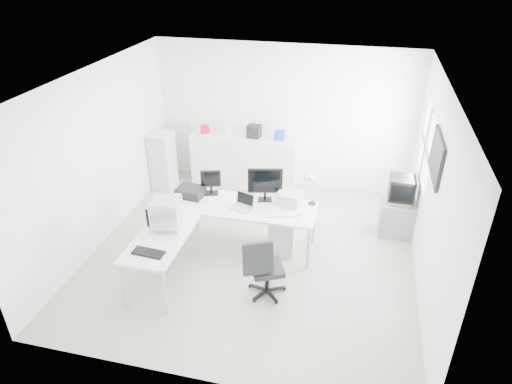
% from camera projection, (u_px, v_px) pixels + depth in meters
% --- Properties ---
extents(floor, '(5.00, 5.00, 0.01)m').
position_uv_depth(floor, '(253.00, 252.00, 7.34)').
color(floor, beige).
rests_on(floor, ground).
extents(ceiling, '(5.00, 5.00, 0.01)m').
position_uv_depth(ceiling, '(252.00, 79.00, 5.98)').
color(ceiling, white).
rests_on(ceiling, back_wall).
extents(back_wall, '(5.00, 0.02, 2.80)m').
position_uv_depth(back_wall, '(284.00, 118.00, 8.78)').
color(back_wall, white).
rests_on(back_wall, floor).
extents(left_wall, '(0.02, 5.00, 2.80)m').
position_uv_depth(left_wall, '(99.00, 158.00, 7.17)').
color(left_wall, white).
rests_on(left_wall, floor).
extents(right_wall, '(0.02, 5.00, 2.80)m').
position_uv_depth(right_wall, '(432.00, 194.00, 6.15)').
color(right_wall, white).
rests_on(right_wall, floor).
extents(window, '(0.02, 1.20, 1.10)m').
position_uv_depth(window, '(426.00, 146.00, 7.08)').
color(window, white).
rests_on(window, right_wall).
extents(wall_picture, '(0.04, 0.90, 0.60)m').
position_uv_depth(wall_picture, '(437.00, 157.00, 6.00)').
color(wall_picture, black).
rests_on(wall_picture, right_wall).
extents(main_desk, '(2.40, 0.80, 0.75)m').
position_uv_depth(main_desk, '(240.00, 225.00, 7.35)').
color(main_desk, white).
rests_on(main_desk, floor).
extents(side_desk, '(0.70, 1.40, 0.75)m').
position_uv_depth(side_desk, '(164.00, 258.00, 6.59)').
color(side_desk, white).
rests_on(side_desk, floor).
extents(drawer_pedestal, '(0.40, 0.50, 0.60)m').
position_uv_depth(drawer_pedestal, '(283.00, 233.00, 7.28)').
color(drawer_pedestal, white).
rests_on(drawer_pedestal, floor).
extents(inkjet_printer, '(0.46, 0.38, 0.15)m').
position_uv_depth(inkjet_printer, '(191.00, 192.00, 7.39)').
color(inkjet_printer, black).
rests_on(inkjet_printer, main_desk).
extents(lcd_monitor_small, '(0.36, 0.27, 0.41)m').
position_uv_depth(lcd_monitor_small, '(211.00, 183.00, 7.39)').
color(lcd_monitor_small, black).
rests_on(lcd_monitor_small, main_desk).
extents(lcd_monitor_large, '(0.58, 0.34, 0.57)m').
position_uv_depth(lcd_monitor_large, '(265.00, 184.00, 7.17)').
color(lcd_monitor_large, black).
rests_on(lcd_monitor_large, main_desk).
extents(laptop, '(0.45, 0.46, 0.24)m').
position_uv_depth(laptop, '(241.00, 202.00, 7.01)').
color(laptop, '#B7B7BA').
rests_on(laptop, main_desk).
extents(white_keyboard, '(0.48, 0.28, 0.02)m').
position_uv_depth(white_keyboard, '(279.00, 215.00, 6.90)').
color(white_keyboard, white).
rests_on(white_keyboard, main_desk).
extents(white_mouse, '(0.07, 0.07, 0.07)m').
position_uv_depth(white_mouse, '(299.00, 214.00, 6.87)').
color(white_mouse, white).
rests_on(white_mouse, main_desk).
extents(laser_printer, '(0.41, 0.37, 0.21)m').
position_uv_depth(laser_printer, '(289.00, 198.00, 7.15)').
color(laser_printer, '#AFAFAF').
rests_on(laser_printer, main_desk).
extents(desk_lamp, '(0.16, 0.16, 0.46)m').
position_uv_depth(desk_lamp, '(313.00, 191.00, 7.09)').
color(desk_lamp, silver).
rests_on(desk_lamp, main_desk).
extents(crt_monitor, '(0.47, 0.47, 0.47)m').
position_uv_depth(crt_monitor, '(166.00, 214.00, 6.50)').
color(crt_monitor, '#B7B7BA').
rests_on(crt_monitor, side_desk).
extents(black_keyboard, '(0.45, 0.21, 0.03)m').
position_uv_depth(black_keyboard, '(148.00, 253.00, 6.06)').
color(black_keyboard, black).
rests_on(black_keyboard, side_desk).
extents(office_chair, '(0.74, 0.74, 0.97)m').
position_uv_depth(office_chair, '(267.00, 266.00, 6.26)').
color(office_chair, '#292C2F').
rests_on(office_chair, floor).
extents(tv_cabinet, '(0.56, 0.45, 0.61)m').
position_uv_depth(tv_cabinet, '(396.00, 218.00, 7.67)').
color(tv_cabinet, gray).
rests_on(tv_cabinet, floor).
extents(crt_tv, '(0.50, 0.48, 0.45)m').
position_uv_depth(crt_tv, '(401.00, 190.00, 7.42)').
color(crt_tv, black).
rests_on(crt_tv, tv_cabinet).
extents(sideboard, '(2.10, 0.53, 1.05)m').
position_uv_depth(sideboard, '(244.00, 161.00, 9.13)').
color(sideboard, white).
rests_on(sideboard, floor).
extents(clutter_box_a, '(0.18, 0.16, 0.15)m').
position_uv_depth(clutter_box_a, '(205.00, 129.00, 9.00)').
color(clutter_box_a, '#AF1928').
rests_on(clutter_box_a, sideboard).
extents(clutter_box_b, '(0.14, 0.13, 0.13)m').
position_uv_depth(clutter_box_b, '(229.00, 132.00, 8.91)').
color(clutter_box_b, white).
rests_on(clutter_box_b, sideboard).
extents(clutter_box_c, '(0.26, 0.24, 0.24)m').
position_uv_depth(clutter_box_c, '(254.00, 131.00, 8.78)').
color(clutter_box_c, black).
rests_on(clutter_box_c, sideboard).
extents(clutter_box_d, '(0.19, 0.17, 0.18)m').
position_uv_depth(clutter_box_d, '(280.00, 135.00, 8.69)').
color(clutter_box_d, blue).
rests_on(clutter_box_d, sideboard).
extents(clutter_bottle, '(0.07, 0.07, 0.22)m').
position_uv_depth(clutter_bottle, '(191.00, 125.00, 9.08)').
color(clutter_bottle, white).
rests_on(clutter_bottle, sideboard).
extents(filing_cabinet, '(0.40, 0.47, 1.14)m').
position_uv_depth(filing_cabinet, '(163.00, 160.00, 9.04)').
color(filing_cabinet, white).
rests_on(filing_cabinet, floor).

